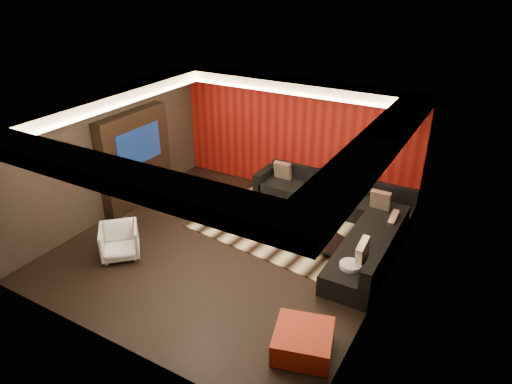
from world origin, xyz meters
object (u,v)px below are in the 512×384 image
Objects in this scene: drum_stool at (244,209)px; orange_ottoman at (303,341)px; armchair at (120,241)px; coffee_table at (327,244)px; white_side_table at (349,275)px; sectional_sofa at (344,217)px.

orange_ottoman is at bearing -46.54° from drum_stool.
coffee_table is at bearing -11.10° from armchair.
white_side_table is 1.99m from sectional_sofa.
armchair is at bearing -117.68° from drum_stool.
coffee_table is 1.72× the size of armchair.
orange_ottoman is at bearing -79.16° from sectional_sofa.
drum_stool is 0.10× the size of sectional_sofa.
armchair is (-4.14, -1.30, 0.09)m from white_side_table.
orange_ottoman is 4.09m from armchair.
coffee_table is 4.02m from armchair.
white_side_table is at bearing -48.79° from coffee_table.
armchair reaches higher than coffee_table.
sectional_sofa reaches higher than white_side_table.
drum_stool is 4.03m from orange_ottoman.
drum_stool is at bearing 133.46° from orange_ottoman.
sectional_sofa is at bearing -0.86° from armchair.
coffee_table is 2.11m from drum_stool.
armchair reaches higher than white_side_table.
drum_stool is 0.50× the size of armchair.
sectional_sofa is (-0.01, 0.97, 0.14)m from coffee_table.
white_side_table is 0.66× the size of armchair.
armchair is (-4.06, 0.47, 0.14)m from orange_ottoman.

